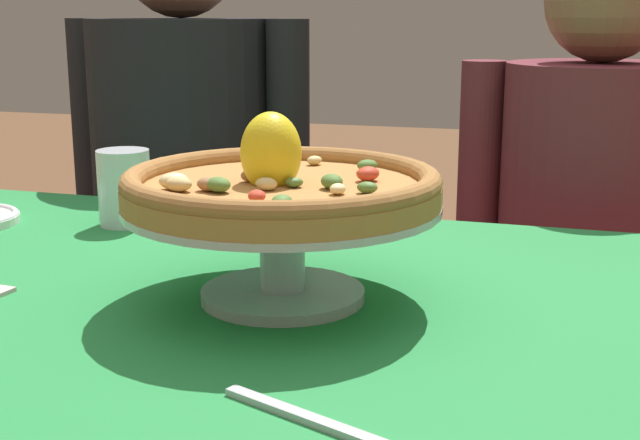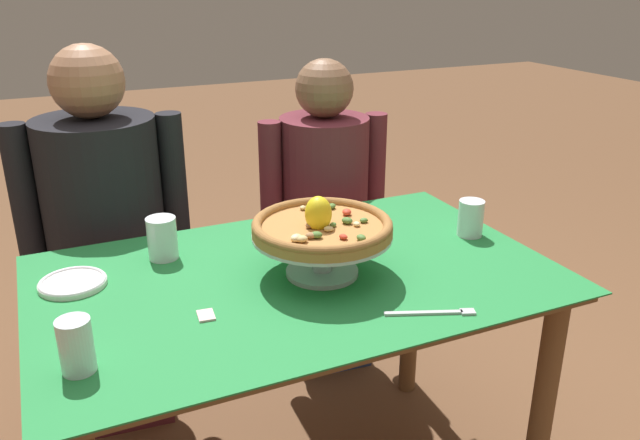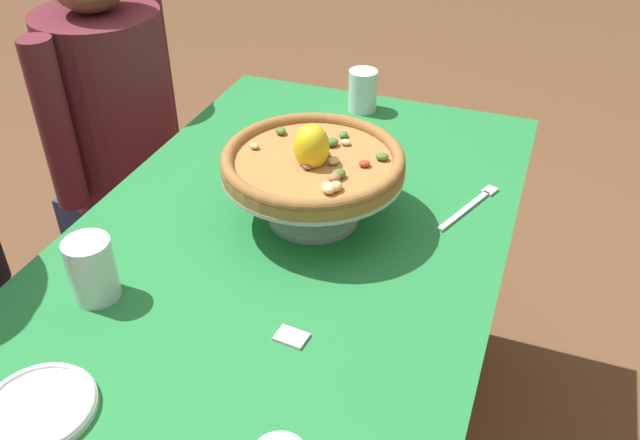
{
  "view_description": "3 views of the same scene",
  "coord_description": "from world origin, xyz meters",
  "px_view_note": "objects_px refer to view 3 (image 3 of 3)",
  "views": [
    {
      "loc": [
        0.37,
        -0.89,
        1.04
      ],
      "look_at": [
        0.11,
        -0.05,
        0.83
      ],
      "focal_mm": 48.76,
      "sensor_mm": 36.0,
      "label": 1
    },
    {
      "loc": [
        -0.55,
        -1.34,
        1.44
      ],
      "look_at": [
        0.09,
        0.05,
        0.84
      ],
      "focal_mm": 36.04,
      "sensor_mm": 36.0,
      "label": 2
    },
    {
      "loc": [
        -0.96,
        -0.42,
        1.49
      ],
      "look_at": [
        0.01,
        -0.06,
        0.76
      ],
      "focal_mm": 37.82,
      "sensor_mm": 36.0,
      "label": 3
    }
  ],
  "objects_px": {
    "water_glass_back_left": "(93,273)",
    "pizza_stand": "(313,186)",
    "pizza": "(313,160)",
    "sugar_packet": "(291,337)",
    "diner_right": "(122,156)",
    "side_plate": "(39,407)",
    "dinner_fork": "(471,205)",
    "water_glass_side_right": "(363,93)"
  },
  "relations": [
    {
      "from": "pizza",
      "to": "water_glass_back_left",
      "type": "bearing_deg",
      "value": 142.56
    },
    {
      "from": "pizza_stand",
      "to": "water_glass_back_left",
      "type": "distance_m",
      "value": 0.43
    },
    {
      "from": "water_glass_back_left",
      "to": "side_plate",
      "type": "xyz_separation_m",
      "value": [
        -0.23,
        -0.07,
        -0.04
      ]
    },
    {
      "from": "pizza",
      "to": "dinner_fork",
      "type": "distance_m",
      "value": 0.34
    },
    {
      "from": "dinner_fork",
      "to": "diner_right",
      "type": "height_order",
      "value": "diner_right"
    },
    {
      "from": "pizza_stand",
      "to": "dinner_fork",
      "type": "height_order",
      "value": "pizza_stand"
    },
    {
      "from": "water_glass_back_left",
      "to": "water_glass_side_right",
      "type": "xyz_separation_m",
      "value": [
        0.83,
        -0.21,
        -0.0
      ]
    },
    {
      "from": "water_glass_side_right",
      "to": "side_plate",
      "type": "bearing_deg",
      "value": 172.65
    },
    {
      "from": "pizza_stand",
      "to": "sugar_packet",
      "type": "distance_m",
      "value": 0.34
    },
    {
      "from": "water_glass_back_left",
      "to": "side_plate",
      "type": "distance_m",
      "value": 0.25
    },
    {
      "from": "water_glass_back_left",
      "to": "dinner_fork",
      "type": "xyz_separation_m",
      "value": [
        0.49,
        -0.55,
        -0.05
      ]
    },
    {
      "from": "water_glass_side_right",
      "to": "diner_right",
      "type": "distance_m",
      "value": 0.7
    },
    {
      "from": "water_glass_side_right",
      "to": "diner_right",
      "type": "relative_size",
      "value": 0.09
    },
    {
      "from": "water_glass_side_right",
      "to": "sugar_packet",
      "type": "relative_size",
      "value": 2.09
    },
    {
      "from": "side_plate",
      "to": "dinner_fork",
      "type": "bearing_deg",
      "value": -33.44
    },
    {
      "from": "water_glass_back_left",
      "to": "sugar_packet",
      "type": "bearing_deg",
      "value": -86.62
    },
    {
      "from": "pizza_stand",
      "to": "diner_right",
      "type": "xyz_separation_m",
      "value": [
        0.33,
        0.7,
        -0.25
      ]
    },
    {
      "from": "pizza_stand",
      "to": "water_glass_side_right",
      "type": "relative_size",
      "value": 3.32
    },
    {
      "from": "side_plate",
      "to": "pizza_stand",
      "type": "bearing_deg",
      "value": -18.34
    },
    {
      "from": "sugar_packet",
      "to": "diner_right",
      "type": "relative_size",
      "value": 0.04
    },
    {
      "from": "water_glass_back_left",
      "to": "pizza_stand",
      "type": "bearing_deg",
      "value": -37.31
    },
    {
      "from": "sugar_packet",
      "to": "diner_right",
      "type": "height_order",
      "value": "diner_right"
    },
    {
      "from": "water_glass_side_right",
      "to": "side_plate",
      "type": "distance_m",
      "value": 1.07
    },
    {
      "from": "pizza",
      "to": "dinner_fork",
      "type": "bearing_deg",
      "value": -62.77
    },
    {
      "from": "pizza",
      "to": "diner_right",
      "type": "height_order",
      "value": "diner_right"
    },
    {
      "from": "pizza",
      "to": "diner_right",
      "type": "xyz_separation_m",
      "value": [
        0.33,
        0.7,
        -0.31
      ]
    },
    {
      "from": "pizza",
      "to": "water_glass_side_right",
      "type": "height_order",
      "value": "pizza"
    },
    {
      "from": "side_plate",
      "to": "diner_right",
      "type": "bearing_deg",
      "value": 29.31
    },
    {
      "from": "pizza_stand",
      "to": "side_plate",
      "type": "height_order",
      "value": "pizza_stand"
    },
    {
      "from": "side_plate",
      "to": "dinner_fork",
      "type": "relative_size",
      "value": 0.82
    },
    {
      "from": "dinner_fork",
      "to": "sugar_packet",
      "type": "height_order",
      "value": "dinner_fork"
    },
    {
      "from": "pizza",
      "to": "side_plate",
      "type": "xyz_separation_m",
      "value": [
        -0.57,
        0.19,
        -0.12
      ]
    },
    {
      "from": "pizza",
      "to": "sugar_packet",
      "type": "relative_size",
      "value": 6.89
    },
    {
      "from": "pizza_stand",
      "to": "diner_right",
      "type": "height_order",
      "value": "diner_right"
    },
    {
      "from": "pizza",
      "to": "dinner_fork",
      "type": "xyz_separation_m",
      "value": [
        0.15,
        -0.28,
        -0.13
      ]
    },
    {
      "from": "pizza_stand",
      "to": "dinner_fork",
      "type": "relative_size",
      "value": 1.77
    },
    {
      "from": "pizza",
      "to": "sugar_packet",
      "type": "xyz_separation_m",
      "value": [
        -0.32,
        -0.08,
        -0.13
      ]
    },
    {
      "from": "side_plate",
      "to": "diner_right",
      "type": "height_order",
      "value": "diner_right"
    },
    {
      "from": "dinner_fork",
      "to": "pizza_stand",
      "type": "bearing_deg",
      "value": 117.05
    },
    {
      "from": "pizza",
      "to": "water_glass_side_right",
      "type": "relative_size",
      "value": 3.3
    },
    {
      "from": "pizza",
      "to": "diner_right",
      "type": "bearing_deg",
      "value": 64.82
    },
    {
      "from": "pizza",
      "to": "sugar_packet",
      "type": "bearing_deg",
      "value": -165.19
    }
  ]
}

